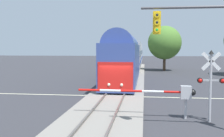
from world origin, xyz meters
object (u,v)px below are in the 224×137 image
object	(u,v)px
crossing_signal_mast	(211,78)
crossing_gate_near	(171,93)
elm_centre_background	(165,43)
commuter_train	(132,54)
traffic_signal_near_right	(219,34)

from	to	relation	value
crossing_signal_mast	crossing_gate_near	bearing A→B (deg)	165.62
crossing_signal_mast	elm_centre_background	distance (m)	31.29
commuter_train	traffic_signal_near_right	world-z (taller)	traffic_signal_near_right
crossing_gate_near	crossing_signal_mast	xyz separation A→B (m)	(1.94, -0.50, 0.90)
crossing_gate_near	crossing_signal_mast	bearing A→B (deg)	-14.38
crossing_signal_mast	traffic_signal_near_right	distance (m)	2.93
crossing_gate_near	crossing_signal_mast	size ratio (longest dim) A/B	1.73
crossing_gate_near	traffic_signal_near_right	world-z (taller)	traffic_signal_near_right
traffic_signal_near_right	commuter_train	bearing A→B (deg)	98.49
elm_centre_background	crossing_signal_mast	bearing A→B (deg)	-89.90
crossing_gate_near	traffic_signal_near_right	size ratio (longest dim) A/B	1.11
commuter_train	traffic_signal_near_right	size ratio (longest dim) A/B	10.30
crossing_signal_mast	elm_centre_background	size ratio (longest dim) A/B	0.49
crossing_signal_mast	commuter_train	bearing A→B (deg)	99.32
commuter_train	crossing_signal_mast	bearing A→B (deg)	-80.68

